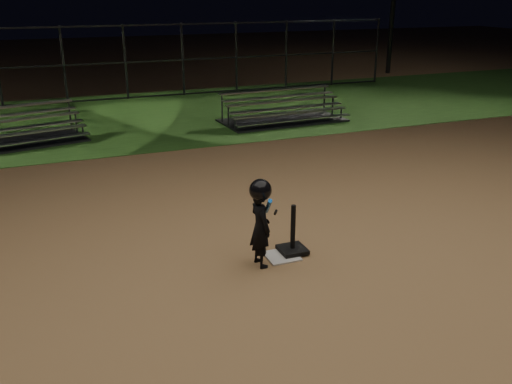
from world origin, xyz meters
name	(u,v)px	position (x,y,z in m)	size (l,w,h in m)	color
ground	(282,257)	(0.00, 0.00, 0.00)	(80.00, 80.00, 0.00)	#966E44
grass_strip	(145,116)	(0.00, 10.00, 0.01)	(60.00, 8.00, 0.01)	#254E19
home_plate	(282,256)	(0.00, 0.00, 0.01)	(0.45, 0.45, 0.02)	beige
batting_tee	(293,243)	(0.20, 0.06, 0.15)	(0.38, 0.38, 0.72)	black
child_batter	(260,221)	(-0.38, -0.11, 0.67)	(0.41, 0.62, 1.26)	black
bleacher_left	(9,138)	(-3.72, 8.01, 0.18)	(3.79, 2.44, 0.86)	#A5A5AA
bleacher_right	(283,116)	(3.56, 7.84, 0.18)	(3.57, 1.88, 0.86)	#ADADB1
backstop_fence	(125,62)	(0.00, 13.00, 1.25)	(20.08, 0.08, 2.50)	#38383D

